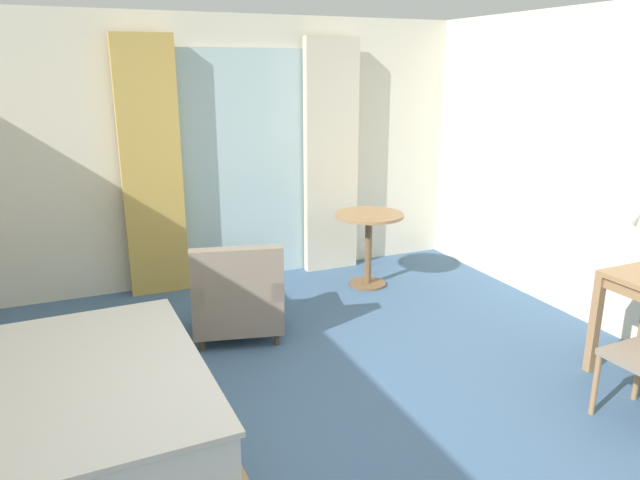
{
  "coord_description": "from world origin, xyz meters",
  "views": [
    {
      "loc": [
        -1.15,
        -2.82,
        2.12
      ],
      "look_at": [
        0.31,
        0.6,
        1.04
      ],
      "focal_mm": 33.28,
      "sensor_mm": 36.0,
      "label": 1
    }
  ],
  "objects": [
    {
      "name": "balcony_glass_door",
      "position": [
        0.48,
        2.93,
        1.15
      ],
      "size": [
        1.39,
        0.02,
        2.3
      ],
      "primitive_type": "cube",
      "color": "silver",
      "rests_on": "ground"
    },
    {
      "name": "curtain_panel_left",
      "position": [
        -0.44,
        2.83,
        1.21
      ],
      "size": [
        0.55,
        0.1,
        2.42
      ],
      "primitive_type": "cube",
      "color": "tan",
      "rests_on": "ground"
    },
    {
      "name": "ground",
      "position": [
        0.0,
        0.0,
        -0.05
      ],
      "size": [
        6.29,
        6.53,
        0.1
      ],
      "primitive_type": "cube",
      "color": "#426084"
    },
    {
      "name": "curtain_panel_right",
      "position": [
        1.39,
        2.83,
        1.21
      ],
      "size": [
        0.58,
        0.1,
        2.42
      ],
      "primitive_type": "cube",
      "color": "beige",
      "rests_on": "ground"
    },
    {
      "name": "round_cafe_table",
      "position": [
        1.51,
        2.18,
        0.55
      ],
      "size": [
        0.68,
        0.68,
        0.74
      ],
      "color": "#9E754C",
      "rests_on": "ground"
    },
    {
      "name": "wall_back",
      "position": [
        0.0,
        3.01,
        1.31
      ],
      "size": [
        5.89,
        0.12,
        2.61
      ],
      "primitive_type": "cube",
      "color": "silver",
      "rests_on": "ground"
    },
    {
      "name": "armchair_by_window",
      "position": [
        -0.01,
        1.56,
        0.33
      ],
      "size": [
        0.84,
        0.82,
        0.82
      ],
      "color": "gray",
      "rests_on": "ground"
    }
  ]
}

